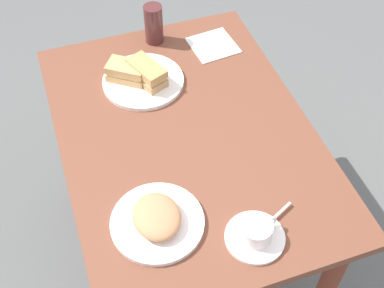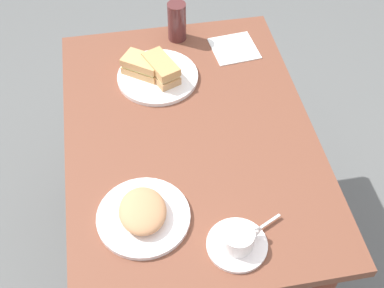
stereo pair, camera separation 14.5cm
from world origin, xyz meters
name	(u,v)px [view 1 (the left image)]	position (x,y,z in m)	size (l,w,h in m)	color
ground_plane	(188,251)	(0.00, 0.00, 0.00)	(6.00, 6.00, 0.00)	#5E605E
dining_table	(186,157)	(0.00, 0.00, 0.61)	(1.04, 0.74, 0.73)	brown
sandwich_plate	(143,81)	(-0.25, -0.06, 0.73)	(0.26, 0.26, 0.01)	white
sandwich_front	(147,73)	(-0.24, -0.05, 0.77)	(0.15, 0.12, 0.06)	tan
sandwich_back	(127,72)	(-0.27, -0.11, 0.77)	(0.13, 0.14, 0.06)	tan
coffee_saucer	(255,237)	(0.39, 0.05, 0.73)	(0.15, 0.15, 0.01)	white
coffee_cup	(257,230)	(0.39, 0.05, 0.77)	(0.08, 0.10, 0.05)	white
spoon	(274,218)	(0.36, 0.12, 0.74)	(0.05, 0.09, 0.01)	silver
side_plate	(157,222)	(0.27, -0.17, 0.73)	(0.24, 0.24, 0.01)	white
side_food_pile	(157,216)	(0.27, -0.17, 0.76)	(0.15, 0.12, 0.04)	tan
napkin	(213,45)	(-0.35, 0.22, 0.73)	(0.15, 0.15, 0.00)	white
drinking_glass	(154,24)	(-0.45, 0.03, 0.80)	(0.06, 0.06, 0.14)	#532726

